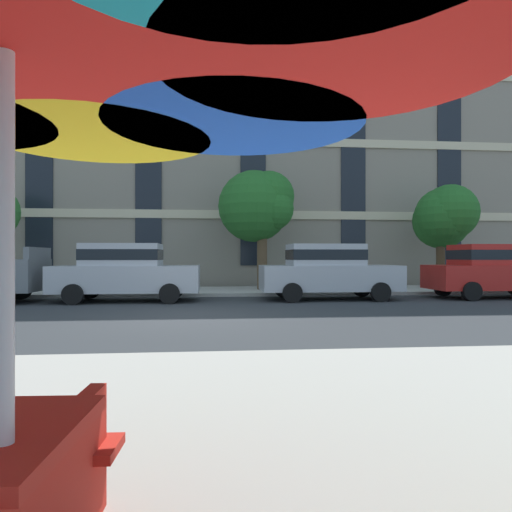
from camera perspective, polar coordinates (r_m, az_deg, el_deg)
ground_plane at (r=10.66m, az=-8.15°, el=-7.53°), size 120.00×120.00×0.00m
sidewalk_far at (r=17.41m, az=-7.08°, el=-4.43°), size 56.00×3.60×0.12m
apartment_building at (r=26.84m, az=-6.55°, el=17.76°), size 44.58×12.08×19.20m
sedan_silver at (r=14.51m, az=-16.09°, el=-1.78°), size 4.40×1.98×1.78m
sedan_silver_midblock at (r=14.73m, az=9.02°, el=-1.75°), size 4.40×1.98×1.78m
sedan_red at (r=17.04m, az=27.78°, el=-1.52°), size 4.40×1.98×1.78m
street_tree_middle at (r=17.65m, az=0.65°, el=6.50°), size 2.95×2.79×4.74m
street_tree_right at (r=19.74m, az=22.70°, el=4.52°), size 2.43×2.69×4.25m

